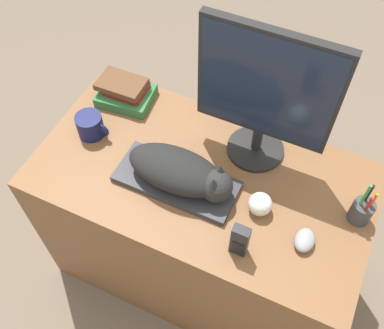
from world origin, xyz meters
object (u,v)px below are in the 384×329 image
object	(u,v)px
computer_mouse	(305,240)
coffee_mug	(91,126)
phone	(240,241)
cat	(183,172)
book_stack	(125,92)
keyboard	(176,181)
monitor	(266,93)
pen_cup	(362,210)
baseball	(260,204)

from	to	relation	value
computer_mouse	coffee_mug	bearing A→B (deg)	173.20
computer_mouse	phone	distance (m)	0.22
cat	book_stack	xyz separation A→B (m)	(-0.38, 0.27, -0.04)
keyboard	monitor	world-z (taller)	monitor
cat	coffee_mug	xyz separation A→B (m)	(-0.41, 0.07, -0.04)
computer_mouse	book_stack	size ratio (longest dim) A/B	0.39
pen_cup	coffee_mug	bearing A→B (deg)	-176.41
keyboard	baseball	world-z (taller)	baseball
cat	book_stack	world-z (taller)	cat
keyboard	baseball	size ratio (longest dim) A/B	5.34
baseball	phone	xyz separation A→B (m)	(-0.01, -0.16, 0.03)
baseball	pen_cup	bearing A→B (deg)	19.88
baseball	monitor	bearing A→B (deg)	113.31
keyboard	monitor	size ratio (longest dim) A/B	0.79
keyboard	book_stack	distance (m)	0.45
computer_mouse	keyboard	bearing A→B (deg)	175.90
baseball	book_stack	world-z (taller)	book_stack
cat	pen_cup	size ratio (longest dim) A/B	1.95
keyboard	baseball	xyz separation A→B (m)	(0.29, 0.02, 0.03)
keyboard	computer_mouse	size ratio (longest dim) A/B	4.83
monitor	book_stack	size ratio (longest dim) A/B	2.38
book_stack	cat	bearing A→B (deg)	-35.55
coffee_mug	book_stack	size ratio (longest dim) A/B	0.58
cat	computer_mouse	size ratio (longest dim) A/B	4.26
monitor	computer_mouse	size ratio (longest dim) A/B	6.09
phone	pen_cup	bearing A→B (deg)	41.08
pen_cup	monitor	bearing A→B (deg)	163.56
coffee_mug	baseball	world-z (taller)	coffee_mug
monitor	computer_mouse	distance (m)	0.48
cat	phone	xyz separation A→B (m)	(0.26, -0.14, -0.01)
monitor	phone	world-z (taller)	monitor
cat	monitor	distance (m)	0.37
coffee_mug	keyboard	bearing A→B (deg)	-10.03
monitor	computer_mouse	xyz separation A→B (m)	(0.27, -0.28, -0.28)
cat	coffee_mug	distance (m)	0.42
monitor	book_stack	distance (m)	0.61
cat	book_stack	bearing A→B (deg)	144.45
keyboard	book_stack	bearing A→B (deg)	142.48
monitor	keyboard	bearing A→B (deg)	-128.34
monitor	pen_cup	xyz separation A→B (m)	(0.40, -0.12, -0.25)
cat	baseball	world-z (taller)	cat
baseball	book_stack	size ratio (longest dim) A/B	0.35
baseball	book_stack	xyz separation A→B (m)	(-0.65, 0.25, 0.00)
coffee_mug	pen_cup	world-z (taller)	pen_cup
coffee_mug	pen_cup	bearing A→B (deg)	3.59
pen_cup	phone	xyz separation A→B (m)	(-0.31, -0.27, 0.02)
keyboard	computer_mouse	world-z (taller)	computer_mouse
monitor	coffee_mug	xyz separation A→B (m)	(-0.58, -0.18, -0.25)
keyboard	computer_mouse	xyz separation A→B (m)	(0.46, -0.03, 0.01)
computer_mouse	pen_cup	distance (m)	0.21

